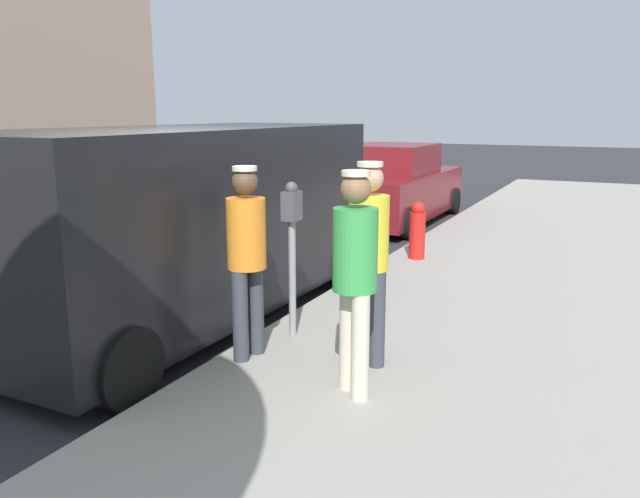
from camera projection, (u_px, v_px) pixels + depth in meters
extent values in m
plane|color=#2D2D33|center=(188.00, 327.00, 6.94)|extent=(80.00, 80.00, 0.00)
cube|color=#9E998E|center=(517.00, 378.00, 5.43)|extent=(5.00, 32.00, 0.15)
cylinder|color=gray|center=(292.00, 279.00, 6.15)|extent=(0.07, 0.07, 1.15)
cube|color=#4C4C51|center=(292.00, 206.00, 6.00)|extent=(0.14, 0.18, 0.28)
sphere|color=#47474C|center=(291.00, 188.00, 5.96)|extent=(0.12, 0.12, 0.12)
cylinder|color=#383D47|center=(240.00, 316.00, 5.54)|extent=(0.14, 0.14, 0.82)
cylinder|color=#383D47|center=(256.00, 310.00, 5.72)|extent=(0.14, 0.14, 0.82)
cylinder|color=orange|center=(246.00, 233.00, 5.48)|extent=(0.34, 0.34, 0.62)
sphere|color=brown|center=(245.00, 182.00, 5.38)|extent=(0.22, 0.22, 0.22)
cylinder|color=silver|center=(245.00, 168.00, 5.36)|extent=(0.21, 0.21, 0.04)
cylinder|color=#383D47|center=(377.00, 319.00, 5.42)|extent=(0.14, 0.14, 0.85)
cylinder|color=#383D47|center=(358.00, 314.00, 5.57)|extent=(0.14, 0.14, 0.85)
cylinder|color=yellow|center=(369.00, 233.00, 5.34)|extent=(0.34, 0.34, 0.64)
sphere|color=tan|center=(370.00, 178.00, 5.24)|extent=(0.23, 0.23, 0.23)
cylinder|color=silver|center=(370.00, 164.00, 5.21)|extent=(0.22, 0.22, 0.04)
cylinder|color=beige|center=(360.00, 347.00, 4.79)|extent=(0.14, 0.14, 0.84)
cylinder|color=beige|center=(348.00, 338.00, 4.98)|extent=(0.14, 0.14, 0.84)
cylinder|color=green|center=(355.00, 250.00, 4.73)|extent=(0.34, 0.34, 0.63)
sphere|color=#8C6647|center=(356.00, 189.00, 4.63)|extent=(0.23, 0.23, 0.23)
cylinder|color=silver|center=(356.00, 173.00, 4.60)|extent=(0.22, 0.22, 0.04)
cube|color=black|center=(188.00, 217.00, 7.01)|extent=(2.07, 5.23, 1.96)
cube|color=black|center=(295.00, 165.00, 9.06)|extent=(1.84, 0.10, 0.88)
cylinder|color=black|center=(226.00, 247.00, 9.39)|extent=(0.23, 0.68, 0.68)
cylinder|color=black|center=(343.00, 260.00, 8.56)|extent=(0.23, 0.68, 0.68)
cylinder|color=black|center=(125.00, 368.00, 4.98)|extent=(0.23, 0.68, 0.68)
cube|color=maroon|center=(393.00, 194.00, 13.36)|extent=(1.85, 4.41, 0.89)
cube|color=maroon|center=(390.00, 159.00, 13.00)|extent=(1.61, 1.99, 0.60)
cylinder|color=black|center=(382.00, 196.00, 15.24)|extent=(0.22, 0.60, 0.60)
cylinder|color=black|center=(453.00, 201.00, 14.50)|extent=(0.22, 0.60, 0.60)
cylinder|color=black|center=(322.00, 217.00, 12.35)|extent=(0.22, 0.60, 0.60)
cylinder|color=black|center=(406.00, 223.00, 11.60)|extent=(0.22, 0.60, 0.60)
cylinder|color=red|center=(417.00, 236.00, 9.44)|extent=(0.24, 0.24, 0.70)
sphere|color=red|center=(418.00, 208.00, 9.35)|extent=(0.20, 0.20, 0.20)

